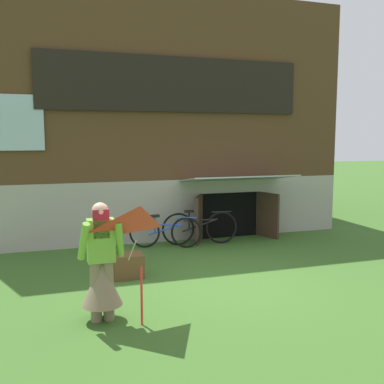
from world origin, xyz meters
TOP-DOWN VIEW (x-y plane):
  - ground_plane at (0.00, 0.00)m, footprint 60.00×60.00m
  - log_house at (0.00, 5.53)m, footprint 8.41×6.19m
  - person at (-2.13, -1.01)m, footprint 0.61×0.52m
  - kite at (-1.72, -1.52)m, footprint 0.87×0.92m
  - bicycle_black at (0.43, 2.51)m, footprint 1.68×0.27m
  - bicycle_blue at (-0.37, 2.45)m, footprint 1.48×0.54m
  - wooden_crate at (-1.50, 0.69)m, footprint 0.50×0.43m

SIDE VIEW (x-z plane):
  - ground_plane at x=0.00m, z-range 0.00..0.00m
  - wooden_crate at x=-1.50m, z-range 0.00..0.40m
  - bicycle_blue at x=-0.37m, z-range -0.01..0.70m
  - bicycle_black at x=0.43m, z-range -0.01..0.76m
  - person at x=-2.13m, z-range -0.12..1.41m
  - kite at x=-1.72m, z-range 0.47..1.90m
  - log_house at x=0.00m, z-range 0.00..5.53m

